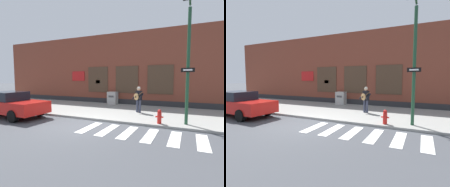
% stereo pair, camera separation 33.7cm
% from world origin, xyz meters
% --- Properties ---
extents(ground_plane, '(160.00, 160.00, 0.00)m').
position_xyz_m(ground_plane, '(0.00, 0.00, 0.00)').
color(ground_plane, '#424449').
extents(sidewalk, '(28.00, 5.91, 0.12)m').
position_xyz_m(sidewalk, '(0.00, 4.21, 0.06)').
color(sidewalk, gray).
rests_on(sidewalk, ground).
extents(building_backdrop, '(28.00, 4.06, 6.24)m').
position_xyz_m(building_backdrop, '(-0.00, 9.16, 3.12)').
color(building_backdrop, brown).
rests_on(building_backdrop, ground).
extents(crosswalk, '(5.20, 1.90, 0.01)m').
position_xyz_m(crosswalk, '(3.05, -0.04, 0.01)').
color(crosswalk, silver).
rests_on(crosswalk, ground).
extents(red_car, '(4.67, 2.12, 1.53)m').
position_xyz_m(red_car, '(-4.92, 0.07, 0.77)').
color(red_car, red).
rests_on(red_car, ground).
extents(busker, '(0.72, 0.66, 1.67)m').
position_xyz_m(busker, '(1.91, 3.97, 1.06)').
color(busker, '#33384C').
rests_on(busker, sidewalk).
extents(traffic_light, '(0.60, 3.02, 5.64)m').
position_xyz_m(traffic_light, '(4.81, 0.90, 3.99)').
color(traffic_light, '#1E472D').
rests_on(traffic_light, sidewalk).
extents(utility_box, '(0.79, 0.69, 1.06)m').
position_xyz_m(utility_box, '(-1.13, 6.72, 0.65)').
color(utility_box, '#ADADA8').
rests_on(utility_box, sidewalk).
extents(fire_hydrant, '(0.38, 0.20, 0.70)m').
position_xyz_m(fire_hydrant, '(3.63, 1.61, 0.47)').
color(fire_hydrant, red).
rests_on(fire_hydrant, sidewalk).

